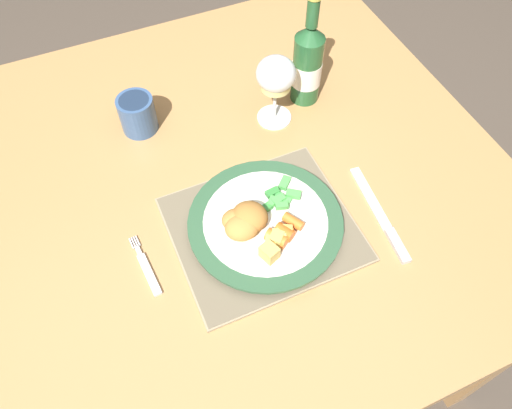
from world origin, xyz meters
The scene contains 13 objects.
ground_plane centered at (0.00, 0.00, 0.00)m, with size 6.00×6.00×0.00m, color #4C4238.
dining_table centered at (0.00, 0.00, 0.65)m, with size 1.12×1.01×0.74m.
placemat centered at (0.04, -0.14, 0.74)m, with size 0.31×0.28×0.01m.
dinner_plate centered at (0.05, -0.14, 0.76)m, with size 0.27×0.27×0.02m.
breaded_croquettes centered at (0.01, -0.14, 0.79)m, with size 0.10×0.09×0.04m.
green_beans_pile centered at (0.09, -0.11, 0.77)m, with size 0.09×0.07×0.01m.
glazed_carrots centered at (0.06, -0.18, 0.78)m, with size 0.08×0.06×0.02m.
fork centered at (-0.17, -0.13, 0.74)m, with size 0.02×0.12×0.01m.
table_knife centered at (0.25, -0.21, 0.74)m, with size 0.04×0.22×0.01m.
wine_glass centered at (0.18, 0.10, 0.85)m, with size 0.08×0.08×0.15m.
bottle centered at (0.26, 0.13, 0.83)m, with size 0.06×0.06×0.25m.
roast_potatoes centered at (0.04, -0.19, 0.78)m, with size 0.07×0.06×0.03m.
drinking_cup centered at (-0.09, 0.19, 0.78)m, with size 0.07×0.07×0.08m.
Camera 1 is at (-0.16, -0.56, 1.50)m, focal length 35.00 mm.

